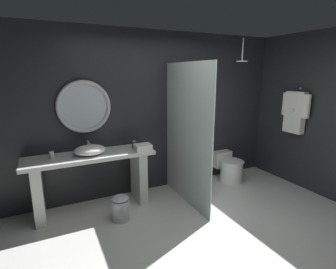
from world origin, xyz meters
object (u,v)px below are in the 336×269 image
rain_shower_head (242,59)px  tumbler_cup (52,155)px  hanging_bathrobe (295,110)px  toilet (229,168)px  soap_dispenser (134,145)px  vessel_sink (90,150)px  folded_hand_towel (143,147)px  waste_bin (121,208)px  round_wall_mirror (84,107)px

rain_shower_head → tumbler_cup: bearing=176.9°
hanging_bathrobe → toilet: hanging_bathrobe is taller
tumbler_cup → soap_dispenser: (1.14, -0.03, 0.01)m
vessel_sink → soap_dispenser: (0.65, 0.02, -0.01)m
vessel_sink → toilet: (2.45, -0.01, -0.67)m
folded_hand_towel → toilet: bearing=4.0°
waste_bin → folded_hand_towel: (0.45, 0.30, 0.71)m
round_wall_mirror → waste_bin: 1.50m
round_wall_mirror → hanging_bathrobe: 3.43m
soap_dispenser → hanging_bathrobe: bearing=-12.8°
tumbler_cup → waste_bin: size_ratio=0.28×
round_wall_mirror → toilet: 2.76m
hanging_bathrobe → waste_bin: 3.26m
hanging_bathrobe → waste_bin: hanging_bathrobe is taller
waste_bin → hanging_bathrobe: bearing=-2.8°
round_wall_mirror → vessel_sink: bearing=-90.8°
soap_dispenser → folded_hand_towel: size_ratio=0.54×
tumbler_cup → toilet: bearing=-1.4°
soap_dispenser → waste_bin: 0.93m
rain_shower_head → waste_bin: bearing=-171.7°
soap_dispenser → toilet: soap_dispenser is taller
hanging_bathrobe → soap_dispenser: bearing=167.2°
folded_hand_towel → round_wall_mirror: bearing=150.6°
waste_bin → rain_shower_head: bearing=8.3°
vessel_sink → round_wall_mirror: 0.63m
vessel_sink → toilet: vessel_sink is taller
round_wall_mirror → folded_hand_towel: bearing=-29.4°
hanging_bathrobe → folded_hand_towel: (-2.59, 0.45, -0.44)m
rain_shower_head → toilet: size_ratio=0.62×
hanging_bathrobe → waste_bin: (-3.04, 0.15, -1.15)m
round_wall_mirror → rain_shower_head: (2.51, -0.38, 0.70)m
soap_dispenser → waste_bin: soap_dispenser is taller
rain_shower_head → waste_bin: rain_shower_head is taller
tumbler_cup → folded_hand_towel: 1.23m
hanging_bathrobe → folded_hand_towel: hanging_bathrobe is taller
waste_bin → vessel_sink: bearing=122.6°
round_wall_mirror → hanging_bathrobe: (3.32, -0.86, -0.15)m
round_wall_mirror → rain_shower_head: size_ratio=2.02×
tumbler_cup → waste_bin: (0.76, -0.49, -0.71)m
rain_shower_head → hanging_bathrobe: rain_shower_head is taller
hanging_bathrobe → tumbler_cup: bearing=170.5°
waste_bin → soap_dispenser: bearing=50.7°
vessel_sink → waste_bin: size_ratio=1.22×
toilet → soap_dispenser: bearing=178.8°
round_wall_mirror → rain_shower_head: bearing=-8.6°
tumbler_cup → waste_bin: 1.15m
rain_shower_head → hanging_bathrobe: (0.81, -0.48, -0.85)m
tumbler_cup → soap_dispenser: 1.14m
hanging_bathrobe → rain_shower_head: bearing=149.4°
round_wall_mirror → toilet: bearing=-6.7°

